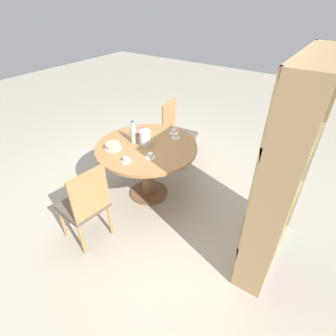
% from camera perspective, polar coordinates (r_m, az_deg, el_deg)
% --- Properties ---
extents(ground_plane, '(14.00, 14.00, 0.00)m').
position_cam_1_polar(ground_plane, '(3.60, -4.16, -5.48)').
color(ground_plane, '#B2A893').
extents(dining_table, '(1.23, 1.23, 0.74)m').
position_cam_1_polar(dining_table, '(3.25, -4.58, 2.36)').
color(dining_table, brown).
rests_on(dining_table, ground_plane).
extents(chair_a, '(0.47, 0.47, 0.95)m').
position_cam_1_polar(chair_a, '(4.05, 1.84, 8.03)').
color(chair_a, '#A87A47').
rests_on(chair_a, ground_plane).
extents(chair_b, '(0.47, 0.47, 0.95)m').
position_cam_1_polar(chair_b, '(2.81, -17.52, -7.48)').
color(chair_b, '#A87A47').
rests_on(chair_b, ground_plane).
extents(bookshelf, '(1.06, 0.28, 1.97)m').
position_cam_1_polar(bookshelf, '(2.46, 23.59, -1.88)').
color(bookshelf, tan).
rests_on(bookshelf, ground_plane).
extents(coffee_pot, '(0.14, 0.14, 0.23)m').
position_cam_1_polar(coffee_pot, '(3.14, -5.02, 6.66)').
color(coffee_pot, silver).
rests_on(coffee_pot, dining_table).
extents(water_bottle, '(0.07, 0.07, 0.28)m').
position_cam_1_polar(water_bottle, '(3.22, -7.54, 7.45)').
color(water_bottle, '#99C6A3').
rests_on(water_bottle, dining_table).
extents(cake_main, '(0.22, 0.22, 0.06)m').
position_cam_1_polar(cake_main, '(3.43, -6.08, 7.73)').
color(cake_main, silver).
rests_on(cake_main, dining_table).
extents(cake_second, '(0.21, 0.21, 0.07)m').
position_cam_1_polar(cake_second, '(3.16, -11.91, 4.68)').
color(cake_second, silver).
rests_on(cake_second, dining_table).
extents(cup_a, '(0.11, 0.11, 0.06)m').
position_cam_1_polar(cup_a, '(2.88, -9.14, 1.72)').
color(cup_a, silver).
rests_on(cup_a, dining_table).
extents(cup_b, '(0.11, 0.11, 0.06)m').
position_cam_1_polar(cup_b, '(2.92, -3.88, 2.62)').
color(cup_b, silver).
rests_on(cup_b, dining_table).
extents(cup_c, '(0.11, 0.11, 0.06)m').
position_cam_1_polar(cup_c, '(3.33, 1.72, 6.92)').
color(cup_c, silver).
rests_on(cup_c, dining_table).
extents(cup_d, '(0.11, 0.11, 0.06)m').
position_cam_1_polar(cup_d, '(3.44, 1.33, 7.90)').
color(cup_d, silver).
rests_on(cup_d, dining_table).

